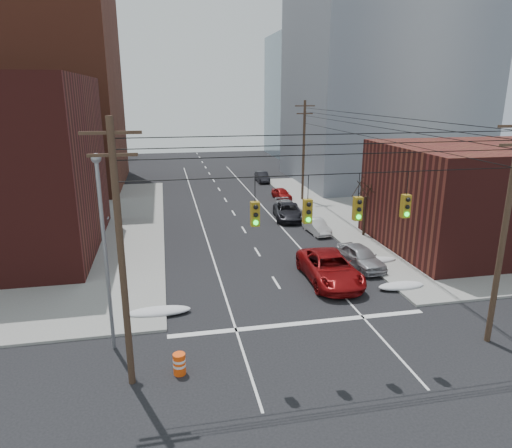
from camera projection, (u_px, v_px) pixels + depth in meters
name	position (u px, v px, depth m)	size (l,w,h in m)	color
ground	(349.00, 402.00, 18.07)	(160.00, 160.00, 0.00)	black
sidewalk_ne	(488.00, 207.00, 48.63)	(40.00, 40.00, 0.15)	gray
building_brick_tall	(11.00, 64.00, 54.49)	(24.00, 20.00, 30.00)	brown
building_brick_far	(51.00, 126.00, 81.08)	(22.00, 18.00, 12.00)	#4C1A17
building_office	(381.00, 87.00, 60.23)	(22.00, 20.00, 25.00)	gray
building_glass	(327.00, 97.00, 85.50)	(20.00, 18.00, 22.00)	gray
building_storefront	(489.00, 196.00, 35.47)	(16.00, 12.00, 8.00)	#4C1A17
utility_pole_left	(121.00, 254.00, 17.66)	(2.20, 0.28, 11.00)	#473323
utility_pole_right	(505.00, 229.00, 20.91)	(2.20, 0.28, 11.00)	#473323
utility_pole_far	(304.00, 149.00, 50.09)	(2.20, 0.28, 11.00)	#473323
traffic_signals	(333.00, 208.00, 18.89)	(17.00, 0.42, 2.02)	black
street_light	(104.00, 238.00, 20.36)	(0.44, 0.44, 9.32)	gray
bare_tree	(365.00, 210.00, 38.09)	(2.09, 2.20, 4.93)	black
snow_nw	(159.00, 311.00, 25.07)	(3.50, 1.08, 0.42)	silver
snow_ne	(401.00, 286.00, 28.37)	(3.00, 1.08, 0.42)	silver
snow_east_far	(370.00, 261.00, 32.61)	(4.00, 1.08, 0.42)	silver
red_pickup	(330.00, 268.00, 29.34)	(3.00, 6.52, 1.81)	maroon
parked_car_a	(360.00, 257.00, 31.74)	(1.85, 4.59, 1.57)	#AAAAAF
parked_car_b	(317.00, 226.00, 39.49)	(1.31, 3.76, 1.24)	silver
parked_car_c	(288.00, 212.00, 43.89)	(2.48, 5.38, 1.50)	black
parked_car_d	(288.00, 207.00, 46.22)	(1.71, 4.21, 1.22)	#A9A9AE
parked_car_e	(282.00, 194.00, 52.25)	(1.47, 3.66, 1.25)	maroon
parked_car_f	(262.00, 177.00, 62.21)	(1.46, 4.20, 1.38)	black
lot_car_a	(75.00, 230.00, 37.82)	(1.44, 4.12, 1.36)	silver
lot_car_b	(80.00, 218.00, 41.38)	(2.31, 5.01, 1.39)	#B9B9BE
lot_car_c	(28.00, 242.00, 34.98)	(1.76, 4.33, 1.26)	black
lot_car_d	(10.00, 225.00, 39.29)	(1.60, 3.97, 1.35)	#A6A7AB
construction_barrel	(179.00, 364.00, 19.72)	(0.59, 0.59, 0.97)	#FF4C0D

